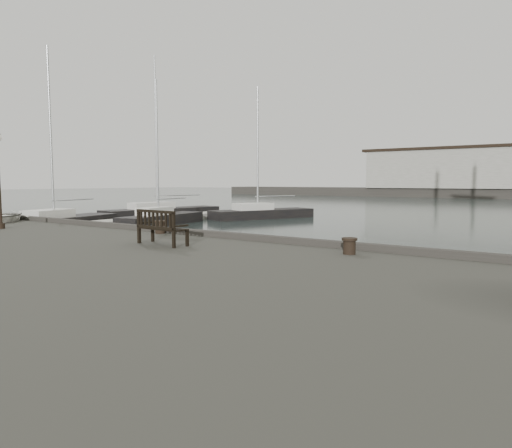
{
  "coord_description": "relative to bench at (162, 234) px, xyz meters",
  "views": [
    {
      "loc": [
        8.04,
        -11.33,
        3.32
      ],
      "look_at": [
        0.44,
        -0.5,
        2.1
      ],
      "focal_mm": 32.0,
      "sensor_mm": 36.0,
      "label": 1
    }
  ],
  "objects": [
    {
      "name": "bollard_right",
      "position": [
        5.0,
        1.47,
        -0.1
      ],
      "size": [
        0.5,
        0.5,
        0.4
      ],
      "primitive_type": "cylinder",
      "rotation": [
        0.0,
        0.0,
        0.41
      ],
      "color": "black",
      "rests_on": "quay"
    },
    {
      "name": "pontoon",
      "position": [
        -18.56,
        12.44,
        -1.61
      ],
      "size": [
        2.0,
        24.0,
        0.5
      ],
      "primitive_type": "cube",
      "color": "#B3B0A6",
      "rests_on": "ground"
    },
    {
      "name": "yacht_a",
      "position": [
        -20.84,
        9.68,
        -1.62
      ],
      "size": [
        4.98,
        10.05,
        13.27
      ],
      "rotation": [
        0.0,
        0.0,
        0.26
      ],
      "color": "black",
      "rests_on": "ground"
    },
    {
      "name": "breakwater",
      "position": [
        -3.12,
        94.44,
        2.43
      ],
      "size": [
        140.0,
        9.5,
        12.2
      ],
      "color": "#383530",
      "rests_on": "ground"
    },
    {
      "name": "ground",
      "position": [
        1.44,
        2.44,
        -1.86
      ],
      "size": [
        400.0,
        400.0,
        0.0
      ],
      "primitive_type": "plane",
      "color": "black",
      "rests_on": "ground"
    },
    {
      "name": "yacht_c",
      "position": [
        -16.85,
        15.87,
        -1.62
      ],
      "size": [
        3.35,
        8.73,
        11.62
      ],
      "rotation": [
        0.0,
        0.0,
        0.16
      ],
      "color": "black",
      "rests_on": "ground"
    },
    {
      "name": "bollard_left",
      "position": [
        -2.14,
        1.94,
        -0.08
      ],
      "size": [
        0.57,
        0.57,
        0.45
      ],
      "primitive_type": "cylinder",
      "rotation": [
        0.0,
        0.0,
        0.43
      ],
      "color": "black",
      "rests_on": "quay"
    },
    {
      "name": "dinghy",
      "position": [
        -11.15,
        1.12,
        -0.04
      ],
      "size": [
        3.09,
        3.07,
        0.53
      ],
      "primitive_type": "imported",
      "rotation": [
        0.0,
        0.0,
        0.8
      ],
      "color": "silver",
      "rests_on": "quay"
    },
    {
      "name": "yacht_b",
      "position": [
        -23.16,
        21.89,
        -1.62
      ],
      "size": [
        4.66,
        12.36,
        15.68
      ],
      "rotation": [
        0.0,
        0.0,
        -0.17
      ],
      "color": "black",
      "rests_on": "ground"
    },
    {
      "name": "yacht_d",
      "position": [
        -14.06,
        25.64,
        -1.63
      ],
      "size": [
        6.34,
        10.15,
        12.41
      ],
      "rotation": [
        0.0,
        0.0,
        -0.41
      ],
      "color": "black",
      "rests_on": "ground"
    },
    {
      "name": "bench",
      "position": [
        0.0,
        0.0,
        0.0
      ],
      "size": [
        1.7,
        0.71,
        0.95
      ],
      "rotation": [
        0.0,
        0.0,
        -0.09
      ],
      "color": "black",
      "rests_on": "quay"
    }
  ]
}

